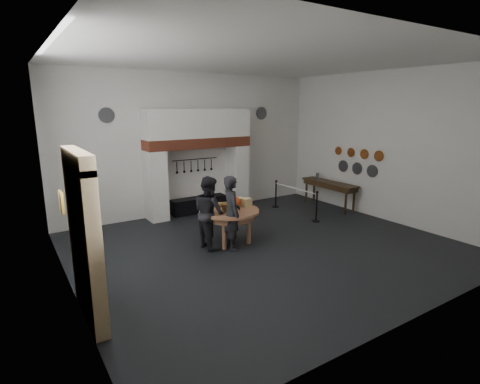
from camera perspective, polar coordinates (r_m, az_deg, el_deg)
floor at (r=9.57m, az=3.88°, el=-8.23°), size 9.00×8.00×0.02m
ceiling at (r=8.98m, az=4.34°, el=19.62°), size 9.00×8.00×0.02m
wall_back at (r=12.42m, az=-7.09°, el=7.31°), size 9.00×0.02×4.50m
wall_front at (r=6.32m, az=26.32°, el=0.61°), size 9.00×0.02×4.50m
wall_left at (r=7.29m, az=-25.58°, el=2.18°), size 0.02×8.00×4.50m
wall_right at (r=12.22m, az=21.37°, el=6.43°), size 0.02×8.00×4.50m
chimney_pier_left at (r=11.71m, az=-12.69°, el=0.93°), size 0.55×0.70×2.15m
chimney_pier_right at (r=12.99m, az=-0.40°, el=2.42°), size 0.55×0.70×2.15m
hearth_brick_band at (r=12.10m, az=-6.37°, el=7.46°), size 3.50×0.72×0.32m
chimney_hood at (r=12.06m, az=-6.45°, el=10.35°), size 3.50×0.70×0.90m
iron_range at (r=12.53m, az=-6.28°, el=-1.93°), size 1.90×0.45×0.50m
utensil_rail at (r=12.41m, az=-6.87°, el=4.98°), size 1.60×0.02×0.02m
door_recess at (r=6.59m, az=-23.30°, el=-7.70°), size 0.04×1.10×2.50m
door_jamb_near at (r=5.93m, az=-21.30°, el=-9.26°), size 0.22×0.30×2.60m
door_jamb_far at (r=7.24m, az=-23.59°, el=-5.47°), size 0.22×0.30×2.60m
door_lintel at (r=6.27m, az=-23.63°, el=4.51°), size 0.22×1.70×0.30m
wall_plaque at (r=8.21m, az=-25.54°, el=-1.39°), size 0.05×0.34×0.44m
work_table at (r=9.57m, az=-1.66°, el=-2.90°), size 1.87×1.87×0.07m
pumpkin at (r=9.70m, az=-0.96°, el=-1.51°), size 0.36×0.36×0.31m
cheese_block_big at (r=9.74m, az=1.01°, el=-1.65°), size 0.22×0.22×0.24m
cheese_block_small at (r=9.98m, az=-0.04°, el=-1.41°), size 0.18×0.18×0.20m
wicker_basket at (r=9.33m, az=-1.98°, el=-2.39°), size 0.39×0.39×0.22m
bread_loaf at (r=9.78m, az=-3.22°, el=-1.94°), size 0.31×0.18×0.13m
visitor_near at (r=9.09m, az=-1.28°, el=-3.23°), size 0.58×0.75×1.84m
visitor_far at (r=9.24m, az=-4.70°, el=-3.11°), size 0.71×0.90×1.81m
side_table at (r=13.29m, az=13.49°, el=1.39°), size 0.55×2.20×0.06m
pewter_jug at (r=13.67m, az=11.72°, el=2.40°), size 0.12×0.12×0.22m
copper_pan_a at (r=12.34m, az=20.40°, el=5.16°), size 0.03×0.34×0.34m
copper_pan_b at (r=12.68m, az=18.42°, el=5.50°), size 0.03×0.32×0.32m
copper_pan_c at (r=13.03m, az=16.55°, el=5.81°), size 0.03×0.30×0.30m
copper_pan_d at (r=13.39m, az=14.77°, el=6.10°), size 0.03×0.28×0.28m
pewter_plate_left at (r=12.53m, az=19.50°, el=3.02°), size 0.03×0.40×0.40m
pewter_plate_mid at (r=12.90m, az=17.41°, el=3.44°), size 0.03×0.40×0.40m
pewter_plate_right at (r=13.29m, az=15.43°, el=3.83°), size 0.03×0.40×0.40m
pewter_plate_back_left at (r=11.42m, az=-19.66°, el=10.96°), size 0.44×0.03×0.44m
pewter_plate_back_right at (r=13.71m, az=3.30°, el=11.89°), size 0.44×0.03×0.44m
barrier_post_near at (r=11.62m, az=11.58°, el=-2.28°), size 0.05×0.05×0.90m
barrier_post_far at (r=13.08m, az=5.49°, el=-0.37°), size 0.05×0.05×0.90m
barrier_rope at (r=12.24m, az=8.42°, el=0.54°), size 0.04×2.00×0.04m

